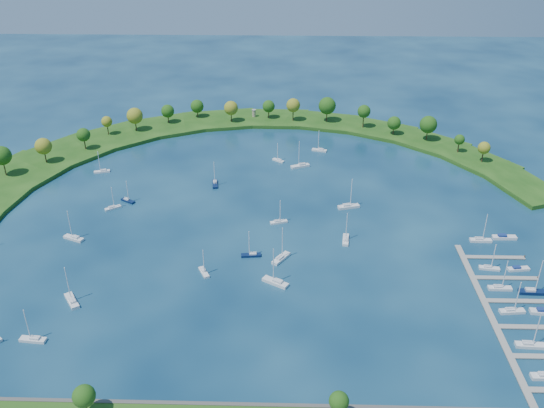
{
  "coord_description": "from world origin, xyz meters",
  "views": [
    {
      "loc": [
        10.96,
        -211.59,
        121.8
      ],
      "look_at": [
        5.0,
        5.0,
        4.0
      ],
      "focal_mm": 38.14,
      "sensor_mm": 36.0,
      "label": 1
    }
  ],
  "objects_px": {
    "harbor_tower": "(254,113)",
    "docked_boat_9": "(518,269)",
    "moored_boat_1": "(278,160)",
    "moored_boat_16": "(128,200)",
    "moored_boat_0": "(215,183)",
    "moored_boat_15": "(72,300)",
    "moored_boat_3": "(300,165)",
    "docked_boat_2": "(530,344)",
    "docked_boat_8": "(489,267)",
    "docked_boat_6": "(500,287)",
    "dock_system": "(512,313)",
    "docked_boat_4": "(512,310)",
    "moored_boat_13": "(279,221)",
    "docked_boat_10": "(481,239)",
    "moored_boat_6": "(276,281)",
    "moored_boat_17": "(346,239)",
    "moored_boat_18": "(33,339)",
    "docked_boat_7": "(532,291)",
    "moored_boat_8": "(319,150)",
    "moored_boat_5": "(74,237)",
    "moored_boat_7": "(113,207)",
    "docked_boat_5": "(544,312)",
    "moored_boat_14": "(251,254)",
    "moored_boat_2": "(281,258)",
    "docked_boat_11": "(504,237)",
    "moored_boat_11": "(348,206)",
    "moored_boat_10": "(102,171)",
    "moored_boat_4": "(204,271)"
  },
  "relations": [
    {
      "from": "harbor_tower",
      "to": "docked_boat_9",
      "type": "relative_size",
      "value": 0.55
    },
    {
      "from": "moored_boat_1",
      "to": "moored_boat_16",
      "type": "bearing_deg",
      "value": 71.7
    },
    {
      "from": "moored_boat_0",
      "to": "moored_boat_15",
      "type": "relative_size",
      "value": 0.89
    },
    {
      "from": "moored_boat_3",
      "to": "docked_boat_9",
      "type": "xyz_separation_m",
      "value": [
        78.06,
        -87.17,
        -0.37
      ]
    },
    {
      "from": "docked_boat_2",
      "to": "docked_boat_8",
      "type": "height_order",
      "value": "docked_boat_2"
    },
    {
      "from": "moored_boat_15",
      "to": "docked_boat_6",
      "type": "relative_size",
      "value": 1.15
    },
    {
      "from": "dock_system",
      "to": "docked_boat_4",
      "type": "distance_m",
      "value": 1.09
    },
    {
      "from": "moored_boat_13",
      "to": "moored_boat_15",
      "type": "distance_m",
      "value": 87.7
    },
    {
      "from": "moored_boat_3",
      "to": "docked_boat_10",
      "type": "relative_size",
      "value": 1.12
    },
    {
      "from": "moored_boat_6",
      "to": "moored_boat_13",
      "type": "distance_m",
      "value": 42.31
    },
    {
      "from": "harbor_tower",
      "to": "moored_boat_6",
      "type": "distance_m",
      "value": 165.88
    },
    {
      "from": "moored_boat_6",
      "to": "docked_boat_2",
      "type": "bearing_deg",
      "value": -169.84
    },
    {
      "from": "moored_boat_0",
      "to": "moored_boat_13",
      "type": "height_order",
      "value": "moored_boat_0"
    },
    {
      "from": "moored_boat_17",
      "to": "moored_boat_18",
      "type": "distance_m",
      "value": 117.58
    },
    {
      "from": "moored_boat_0",
      "to": "docked_boat_7",
      "type": "relative_size",
      "value": 0.89
    },
    {
      "from": "dock_system",
      "to": "moored_boat_18",
      "type": "relative_size",
      "value": 6.84
    },
    {
      "from": "moored_boat_6",
      "to": "docked_boat_6",
      "type": "bearing_deg",
      "value": -149.71
    },
    {
      "from": "moored_boat_8",
      "to": "docked_boat_6",
      "type": "bearing_deg",
      "value": 131.9
    },
    {
      "from": "moored_boat_5",
      "to": "moored_boat_16",
      "type": "height_order",
      "value": "moored_boat_5"
    },
    {
      "from": "moored_boat_0",
      "to": "moored_boat_5",
      "type": "distance_m",
      "value": 70.83
    },
    {
      "from": "moored_boat_6",
      "to": "moored_boat_7",
      "type": "height_order",
      "value": "moored_boat_6"
    },
    {
      "from": "moored_boat_13",
      "to": "docked_boat_5",
      "type": "relative_size",
      "value": 1.11
    },
    {
      "from": "moored_boat_14",
      "to": "moored_boat_6",
      "type": "bearing_deg",
      "value": 113.49
    },
    {
      "from": "moored_boat_1",
      "to": "docked_boat_8",
      "type": "bearing_deg",
      "value": 167.28
    },
    {
      "from": "moored_boat_3",
      "to": "docked_boat_5",
      "type": "height_order",
      "value": "moored_boat_3"
    },
    {
      "from": "moored_boat_8",
      "to": "moored_boat_2",
      "type": "bearing_deg",
      "value": 95.94
    },
    {
      "from": "moored_boat_1",
      "to": "docked_boat_11",
      "type": "relative_size",
      "value": 1.04
    },
    {
      "from": "moored_boat_5",
      "to": "moored_boat_11",
      "type": "bearing_deg",
      "value": -141.93
    },
    {
      "from": "moored_boat_7",
      "to": "docked_boat_2",
      "type": "bearing_deg",
      "value": -64.64
    },
    {
      "from": "moored_boat_5",
      "to": "docked_boat_5",
      "type": "distance_m",
      "value": 173.87
    },
    {
      "from": "moored_boat_1",
      "to": "moored_boat_6",
      "type": "xyz_separation_m",
      "value": [
        0.85,
        -104.72,
        0.13
      ]
    },
    {
      "from": "moored_boat_3",
      "to": "docked_boat_10",
      "type": "distance_m",
      "value": 97.47
    },
    {
      "from": "moored_boat_14",
      "to": "docked_boat_5",
      "type": "bearing_deg",
      "value": 156.66
    },
    {
      "from": "moored_boat_10",
      "to": "docked_boat_7",
      "type": "bearing_deg",
      "value": 135.93
    },
    {
      "from": "docked_boat_9",
      "to": "moored_boat_5",
      "type": "bearing_deg",
      "value": 166.66
    },
    {
      "from": "moored_boat_15",
      "to": "moored_boat_16",
      "type": "bearing_deg",
      "value": -35.66
    },
    {
      "from": "docked_boat_2",
      "to": "moored_boat_6",
      "type": "bearing_deg",
      "value": 162.02
    },
    {
      "from": "docked_boat_8",
      "to": "docked_boat_10",
      "type": "height_order",
      "value": "docked_boat_10"
    },
    {
      "from": "moored_boat_14",
      "to": "moored_boat_17",
      "type": "bearing_deg",
      "value": -167.98
    },
    {
      "from": "docked_boat_5",
      "to": "docked_boat_7",
      "type": "relative_size",
      "value": 0.7
    },
    {
      "from": "moored_boat_16",
      "to": "docked_boat_8",
      "type": "bearing_deg",
      "value": 13.59
    },
    {
      "from": "dock_system",
      "to": "moored_boat_16",
      "type": "xyz_separation_m",
      "value": [
        -144.73,
        73.82,
        0.51
      ]
    },
    {
      "from": "moored_boat_6",
      "to": "moored_boat_17",
      "type": "xyz_separation_m",
      "value": [
        27.06,
        28.92,
        -0.07
      ]
    },
    {
      "from": "dock_system",
      "to": "docked_boat_9",
      "type": "distance_m",
      "value": 27.49
    },
    {
      "from": "moored_boat_0",
      "to": "docked_boat_9",
      "type": "xyz_separation_m",
      "value": [
        118.52,
        -66.08,
        -0.31
      ]
    },
    {
      "from": "moored_boat_1",
      "to": "docked_boat_9",
      "type": "height_order",
      "value": "moored_boat_1"
    },
    {
      "from": "moored_boat_4",
      "to": "docked_boat_9",
      "type": "bearing_deg",
      "value": 66.42
    },
    {
      "from": "moored_boat_10",
      "to": "moored_boat_14",
      "type": "bearing_deg",
      "value": 120.81
    },
    {
      "from": "moored_boat_11",
      "to": "docked_boat_5",
      "type": "distance_m",
      "value": 90.82
    },
    {
      "from": "docked_boat_7",
      "to": "moored_boat_3",
      "type": "bearing_deg",
      "value": 129.39
    }
  ]
}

